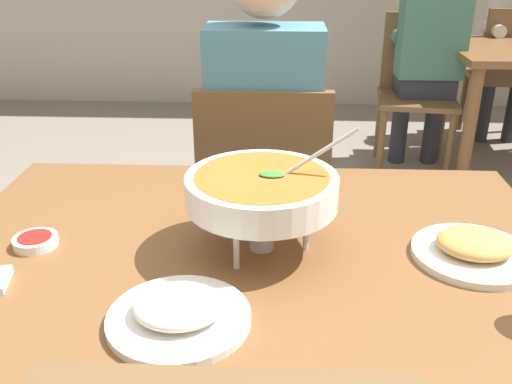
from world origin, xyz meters
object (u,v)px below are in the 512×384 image
object	(u,v)px
curry_bowl	(262,191)
chair_bg_left	(509,69)
chair_bg_middle	(417,83)
patron_bg_left	(509,29)
rice_plate	(179,312)
patron_bg_middle	(430,44)
diner_main	(265,126)
sauce_dish	(35,241)
dining_table_main	(253,287)
appetizer_plate	(474,249)
chair_diner_main	(264,196)

from	to	relation	value
curry_bowl	chair_bg_left	distance (m)	3.17
chair_bg_left	chair_bg_middle	bearing A→B (deg)	-148.87
curry_bowl	patron_bg_left	distance (m)	3.28
rice_plate	patron_bg_middle	bearing A→B (deg)	68.80
diner_main	sauce_dish	xyz separation A→B (m)	(-0.45, -0.77, -0.00)
curry_bowl	patron_bg_left	bearing A→B (deg)	62.42
dining_table_main	sauce_dish	bearing A→B (deg)	-176.30
curry_bowl	chair_bg_left	xyz separation A→B (m)	(1.51, 2.77, -0.35)
rice_plate	chair_bg_left	size ratio (longest dim) A/B	0.27
rice_plate	sauce_dish	bearing A→B (deg)	144.87
appetizer_plate	patron_bg_middle	distance (m)	2.37
diner_main	rice_plate	size ratio (longest dim) A/B	5.46
chair_bg_middle	rice_plate	bearing A→B (deg)	-110.18
appetizer_plate	chair_bg_middle	size ratio (longest dim) A/B	0.27
rice_plate	patron_bg_middle	world-z (taller)	patron_bg_middle
rice_plate	appetizer_plate	xyz separation A→B (m)	(0.55, 0.23, 0.00)
rice_plate	appetizer_plate	world-z (taller)	same
dining_table_main	diner_main	world-z (taller)	diner_main
sauce_dish	patron_bg_left	xyz separation A→B (m)	(1.98, 2.91, 0.00)
chair_diner_main	curry_bowl	distance (m)	0.81
dining_table_main	patron_bg_left	size ratio (longest dim) A/B	0.98
curry_bowl	rice_plate	xyz separation A→B (m)	(-0.13, -0.25, -0.11)
sauce_dish	patron_bg_middle	size ratio (longest dim) A/B	0.07
chair_diner_main	patron_bg_left	xyz separation A→B (m)	(1.53, 2.17, 0.24)
chair_bg_middle	patron_bg_left	distance (m)	0.91
diner_main	chair_bg_middle	bearing A→B (deg)	61.95
chair_bg_left	curry_bowl	bearing A→B (deg)	-118.65
chair_bg_left	chair_bg_middle	xyz separation A→B (m)	(-0.68, -0.41, 0.00)
patron_bg_middle	dining_table_main	bearing A→B (deg)	-111.09
diner_main	rice_plate	world-z (taller)	diner_main
dining_table_main	chair_bg_left	bearing A→B (deg)	60.91
rice_plate	chair_bg_middle	world-z (taller)	chair_bg_middle
chair_diner_main	rice_plate	bearing A→B (deg)	-96.31
appetizer_plate	patron_bg_left	distance (m)	3.12
rice_plate	curry_bowl	bearing A→B (deg)	63.06
dining_table_main	appetizer_plate	world-z (taller)	appetizer_plate
sauce_dish	chair_bg_middle	distance (m)	2.71
appetizer_plate	chair_bg_left	distance (m)	3.00
dining_table_main	sauce_dish	distance (m)	0.46
chair_diner_main	appetizer_plate	bearing A→B (deg)	-59.50
chair_diner_main	curry_bowl	bearing A→B (deg)	-88.49
rice_plate	patron_bg_left	size ratio (longest dim) A/B	0.18
patron_bg_left	appetizer_plate	bearing A→B (deg)	-110.54
patron_bg_left	chair_bg_middle	bearing A→B (deg)	-141.46
curry_bowl	appetizer_plate	xyz separation A→B (m)	(0.42, -0.02, -0.11)
dining_table_main	chair_bg_middle	size ratio (longest dim) A/B	1.42
diner_main	chair_bg_left	bearing A→B (deg)	52.65
diner_main	patron_bg_left	size ratio (longest dim) A/B	1.00
patron_bg_left	patron_bg_middle	distance (m)	0.88
chair_diner_main	rice_plate	size ratio (longest dim) A/B	3.75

